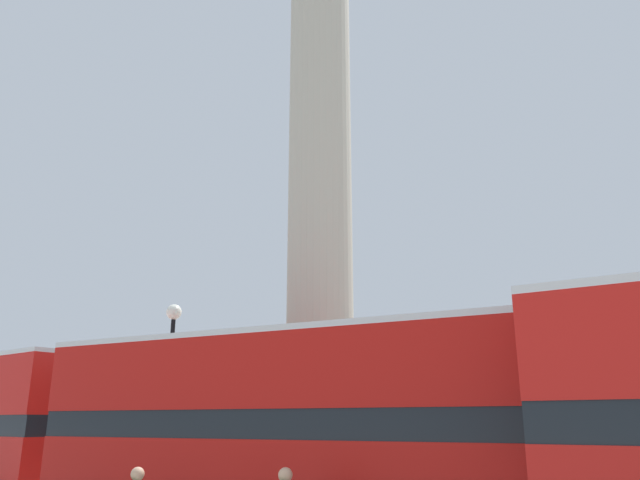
{
  "coord_description": "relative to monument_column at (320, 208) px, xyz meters",
  "views": [
    {
      "loc": [
        11.14,
        -16.78,
        2.45
      ],
      "look_at": [
        0.0,
        0.0,
        8.33
      ],
      "focal_mm": 35.0,
      "sensor_mm": 36.0,
      "label": 1
    }
  ],
  "objects": [
    {
      "name": "monument_column",
      "position": [
        0.0,
        0.0,
        0.0
      ],
      "size": [
        5.93,
        5.93,
        25.46
      ],
      "color": "#ADA593",
      "rests_on": "ground_plane"
    },
    {
      "name": "street_lamp",
      "position": [
        -3.72,
        -2.87,
        -5.67
      ],
      "size": [
        0.5,
        0.5,
        6.07
      ],
      "color": "black",
      "rests_on": "ground_plane"
    },
    {
      "name": "bus_c",
      "position": [
        3.14,
        -6.13,
        -7.12
      ],
      "size": [
        11.26,
        3.62,
        4.24
      ],
      "rotation": [
        0.0,
        0.0,
        0.1
      ],
      "color": "#B7140F",
      "rests_on": "ground_plane"
    }
  ]
}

